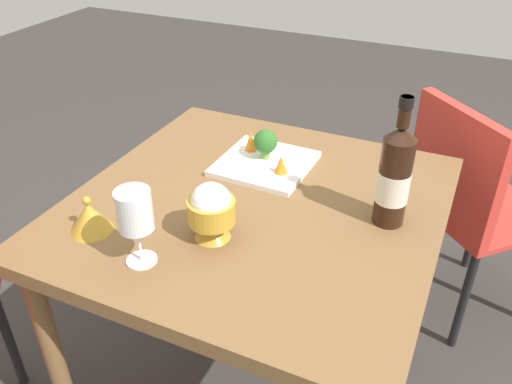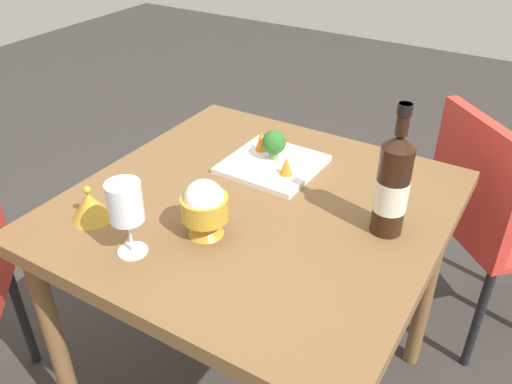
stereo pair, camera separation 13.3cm
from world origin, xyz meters
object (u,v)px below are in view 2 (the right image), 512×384
Objects in this scene: chair_near_window at (487,209)px; rice_bowl_lid at (90,206)px; carrot_garnish_left at (286,166)px; broccoli_floret at (274,143)px; carrot_garnish_right at (261,141)px; wine_bottle at (393,185)px; wine_glass at (125,204)px; serving_plate at (273,164)px; rice_bowl at (205,207)px.

chair_near_window reaches higher than rice_bowl_lid.
carrot_garnish_left is (-0.31, -0.41, 0.00)m from rice_bowl_lid.
broccoli_floret is 0.10m from carrot_garnish_left.
wine_bottle is at bearing 159.35° from carrot_garnish_right.
wine_glass is at bearing 82.38° from broccoli_floret.
wine_glass is 2.09× the size of broccoli_floret.
chair_near_window is at bearing -105.72° from wine_bottle.
wine_glass reaches higher than rice_bowl_lid.
carrot_garnish_right reaches higher than serving_plate.
wine_glass is 2.92× the size of carrot_garnish_right.
carrot_garnish_left is at bearing -88.95° from chair_near_window.
carrot_garnish_right is (0.61, 0.42, 0.27)m from chair_near_window.
broccoli_floret is at bearing -117.18° from rice_bowl_lid.
wine_bottle reaches higher than rice_bowl.
wine_glass is 0.51m from serving_plate.
wine_bottle is 0.48m from carrot_garnish_right.
rice_bowl_lid is (0.27, 0.10, -0.04)m from rice_bowl.
rice_bowl_lid reaches higher than carrot_garnish_left.
wine_glass is (0.62, 0.96, 0.35)m from chair_near_window.
serving_plate is 2.98× the size of broccoli_floret.
carrot_garnish_left is (0.48, 0.51, 0.27)m from chair_near_window.
wine_glass is 0.20m from rice_bowl_lid.
chair_near_window is 9.91× the size of broccoli_floret.
broccoli_floret is (0.55, 0.45, 0.29)m from chair_near_window.
wine_glass reaches higher than broccoli_floret.
chair_near_window is 0.77m from broccoli_floret.
carrot_garnish_right reaches higher than carrot_garnish_left.
serving_plate is at bearing -98.77° from wine_glass.
wine_glass is 1.79× the size of rice_bowl_lid.
rice_bowl_lid is 0.39× the size of serving_plate.
chair_near_window is at bearing -145.31° from carrot_garnish_right.
rice_bowl is 0.29m from rice_bowl_lid.
wine_glass is 0.52m from broccoli_floret.
broccoli_floret is at bearing -20.10° from wine_bottle.
wine_glass reaches higher than rice_bowl.
wine_glass is 0.70× the size of serving_plate.
chair_near_window is 4.75× the size of wine_glass.
wine_bottle is 0.43m from rice_bowl.
wine_bottle reaches higher than chair_near_window.
rice_bowl_lid is at bearing -14.76° from wine_glass.
wine_bottle is 0.41m from broccoli_floret.
carrot_garnish_left is at bearing 148.39° from serving_plate.
carrot_garnish_right is (-0.01, -0.54, -0.08)m from wine_glass.
rice_bowl reaches higher than serving_plate.
chair_near_window is 0.75m from serving_plate.
serving_plate is 5.05× the size of carrot_garnish_left.
rice_bowl is 0.37m from broccoli_floret.
carrot_garnish_right is (0.06, -0.04, 0.04)m from serving_plate.
wine_bottle is at bearing 159.90° from broccoli_floret.
serving_plate is at bearing -118.91° from rice_bowl_lid.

